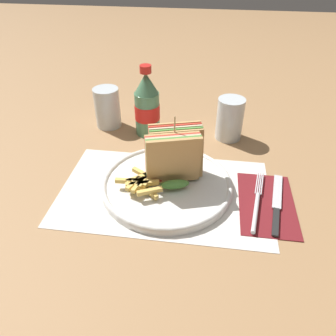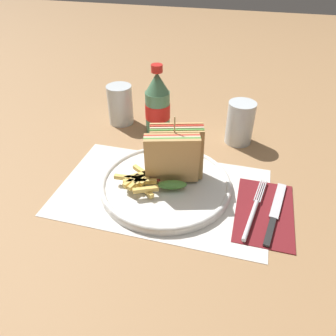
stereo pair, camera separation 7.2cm
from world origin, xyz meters
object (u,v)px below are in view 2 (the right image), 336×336
plate_main (166,184)px  glass_far (121,107)px  knife (275,213)px  coke_bottle_near (158,105)px  club_sandwich (174,156)px  fork (253,213)px  glass_near (240,123)px

plate_main → glass_far: glass_far is taller
knife → coke_bottle_near: size_ratio=0.99×
knife → plate_main: bearing=-177.0°
club_sandwich → knife: 0.23m
fork → club_sandwich: bearing=170.1°
coke_bottle_near → glass_near: coke_bottle_near is taller
knife → glass_near: (-0.10, 0.26, 0.05)m
glass_near → glass_far: bearing=176.7°
knife → glass_far: size_ratio=1.69×
plate_main → club_sandwich: (0.01, 0.02, 0.06)m
fork → glass_far: (-0.40, 0.30, 0.04)m
fork → knife: size_ratio=1.00×
club_sandwich → coke_bottle_near: 0.24m
club_sandwich → fork: (0.18, -0.06, -0.07)m
glass_near → coke_bottle_near: bearing=-178.4°
club_sandwich → glass_far: size_ratio=1.33×
coke_bottle_near → fork: bearing=-44.7°
plate_main → knife: plate_main is taller
plate_main → glass_far: 0.33m
plate_main → glass_near: 0.28m
glass_near → glass_far: (-0.34, 0.02, -0.01)m
club_sandwich → glass_near: 0.25m
knife → glass_far: bearing=156.3°
coke_bottle_near → club_sandwich: bearing=-64.9°
plate_main → glass_far: (-0.21, 0.26, 0.04)m
club_sandwich → fork: club_sandwich is taller
plate_main → glass_far: size_ratio=2.56×
knife → coke_bottle_near: 0.42m
plate_main → club_sandwich: size_ratio=1.93×
club_sandwich → knife: size_ratio=0.78×
knife → club_sandwich: bearing=177.5°
fork → coke_bottle_near: (-0.28, 0.27, 0.07)m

